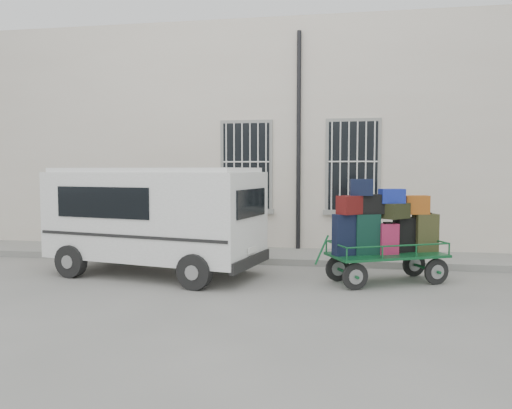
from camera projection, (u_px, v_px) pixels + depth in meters
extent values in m
plane|color=slate|center=(239.00, 277.00, 10.02)|extent=(80.00, 80.00, 0.00)
cube|color=beige|center=(275.00, 142.00, 15.22)|extent=(24.00, 5.00, 6.00)
cylinder|color=black|center=(299.00, 144.00, 12.54)|extent=(0.11, 0.11, 5.60)
cube|color=black|center=(246.00, 166.00, 12.86)|extent=(1.20, 0.08, 2.20)
cube|color=gray|center=(246.00, 211.00, 12.92)|extent=(1.45, 0.22, 0.12)
cube|color=black|center=(353.00, 166.00, 12.41)|extent=(1.20, 0.08, 2.20)
cube|color=gray|center=(352.00, 212.00, 12.47)|extent=(1.45, 0.22, 0.12)
cube|color=gray|center=(257.00, 255.00, 12.18)|extent=(24.00, 1.70, 0.15)
cylinder|color=black|center=(355.00, 277.00, 8.93)|extent=(0.47, 0.26, 0.49)
cylinder|color=gray|center=(355.00, 277.00, 8.93)|extent=(0.28, 0.19, 0.27)
cylinder|color=black|center=(338.00, 269.00, 9.65)|extent=(0.47, 0.26, 0.49)
cylinder|color=gray|center=(338.00, 269.00, 9.65)|extent=(0.28, 0.19, 0.27)
cylinder|color=black|center=(436.00, 272.00, 9.36)|extent=(0.47, 0.26, 0.49)
cylinder|color=gray|center=(436.00, 272.00, 9.36)|extent=(0.28, 0.19, 0.27)
cylinder|color=black|center=(414.00, 264.00, 10.09)|extent=(0.47, 0.26, 0.49)
cylinder|color=gray|center=(414.00, 264.00, 10.09)|extent=(0.28, 0.19, 0.27)
cube|color=#13552B|center=(387.00, 255.00, 9.49)|extent=(2.38, 1.80, 0.05)
cylinder|color=#13552B|center=(322.00, 250.00, 9.13)|extent=(0.28, 0.16, 0.55)
cube|color=black|center=(346.00, 235.00, 9.28)|extent=(0.54, 0.43, 0.77)
cube|color=black|center=(347.00, 213.00, 9.26)|extent=(0.23, 0.19, 0.03)
cube|color=black|center=(366.00, 234.00, 9.37)|extent=(0.55, 0.43, 0.76)
cube|color=black|center=(366.00, 213.00, 9.35)|extent=(0.23, 0.20, 0.03)
cube|color=maroon|center=(388.00, 239.00, 9.41)|extent=(0.42, 0.36, 0.58)
cube|color=black|center=(388.00, 223.00, 9.39)|extent=(0.18, 0.17, 0.03)
cube|color=black|center=(404.00, 235.00, 9.66)|extent=(0.45, 0.39, 0.67)
cube|color=black|center=(405.00, 217.00, 9.64)|extent=(0.19, 0.16, 0.03)
cube|color=#2E2F17|center=(425.00, 233.00, 9.72)|extent=(0.51, 0.40, 0.73)
cube|color=black|center=(426.00, 213.00, 9.69)|extent=(0.22, 0.19, 0.03)
cube|color=#521110|center=(350.00, 205.00, 9.24)|extent=(0.53, 0.52, 0.34)
cube|color=black|center=(371.00, 204.00, 9.39)|extent=(0.59, 0.44, 0.37)
cube|color=black|center=(395.00, 211.00, 9.45)|extent=(0.60, 0.61, 0.29)
cube|color=#9B3D1C|center=(416.00, 205.00, 9.65)|extent=(0.52, 0.36, 0.36)
cube|color=black|center=(361.00, 187.00, 9.28)|extent=(0.43, 0.29, 0.31)
cube|color=navy|center=(392.00, 196.00, 9.41)|extent=(0.51, 0.37, 0.27)
cube|color=silver|center=(155.00, 215.00, 10.23)|extent=(4.55, 2.69, 1.74)
cube|color=silver|center=(154.00, 170.00, 10.17)|extent=(4.33, 2.51, 0.10)
cube|color=black|center=(73.00, 196.00, 10.99)|extent=(0.51, 1.60, 0.73)
cube|color=black|center=(102.00, 203.00, 9.57)|extent=(2.09, 0.48, 0.60)
cube|color=black|center=(251.00, 203.00, 9.42)|extent=(0.32, 1.33, 0.53)
cube|color=black|center=(251.00, 261.00, 9.51)|extent=(0.47, 1.77, 0.21)
cube|color=white|center=(253.00, 250.00, 9.48)|extent=(0.11, 0.40, 0.12)
cylinder|color=black|center=(71.00, 261.00, 9.99)|extent=(0.69, 0.35, 0.66)
cylinder|color=black|center=(125.00, 248.00, 11.64)|extent=(0.69, 0.35, 0.66)
cylinder|color=black|center=(195.00, 272.00, 8.95)|extent=(0.69, 0.35, 0.66)
cylinder|color=black|center=(235.00, 256.00, 10.60)|extent=(0.69, 0.35, 0.66)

